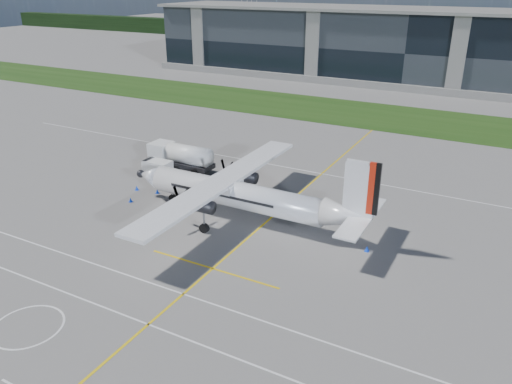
# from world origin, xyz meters

# --- Properties ---
(ground) EXTENTS (400.00, 400.00, 0.00)m
(ground) POSITION_xyz_m (0.00, 40.00, 0.00)
(ground) COLOR #625F5D
(ground) RESTS_ON ground
(grass_strip) EXTENTS (400.00, 18.00, 0.04)m
(grass_strip) POSITION_xyz_m (0.00, 48.00, 0.02)
(grass_strip) COLOR #1B3B10
(grass_strip) RESTS_ON ground
(terminal_building) EXTENTS (120.00, 20.00, 15.00)m
(terminal_building) POSITION_xyz_m (0.00, 80.00, 7.50)
(terminal_building) COLOR black
(terminal_building) RESTS_ON ground
(tree_line) EXTENTS (400.00, 6.00, 6.00)m
(tree_line) POSITION_xyz_m (0.00, 140.00, 3.00)
(tree_line) COLOR black
(tree_line) RESTS_ON ground
(yellow_taxiway_centerline) EXTENTS (0.20, 70.00, 0.01)m
(yellow_taxiway_centerline) POSITION_xyz_m (3.00, 10.00, 0.01)
(yellow_taxiway_centerline) COLOR yellow
(yellow_taxiway_centerline) RESTS_ON ground
(white_lane_line) EXTENTS (90.00, 0.15, 0.01)m
(white_lane_line) POSITION_xyz_m (0.00, -14.00, 0.01)
(white_lane_line) COLOR white
(white_lane_line) RESTS_ON ground
(turboprop_aircraft) EXTENTS (25.51, 26.45, 7.94)m
(turboprop_aircraft) POSITION_xyz_m (0.86, 2.92, 3.97)
(turboprop_aircraft) COLOR white
(turboprop_aircraft) RESTS_ON ground
(fuel_tanker_truck) EXTENTS (8.70, 2.83, 3.26)m
(fuel_tanker_truck) POSITION_xyz_m (-13.16, 11.12, 1.63)
(fuel_tanker_truck) COLOR silver
(fuel_tanker_truck) RESTS_ON ground
(baggage_tug) EXTENTS (3.43, 2.06, 2.06)m
(baggage_tug) POSITION_xyz_m (-13.47, 7.83, 1.03)
(baggage_tug) COLOR silver
(baggage_tug) RESTS_ON ground
(ground_crew_person) EXTENTS (0.67, 0.89, 2.05)m
(ground_crew_person) POSITION_xyz_m (-9.33, 6.76, 1.02)
(ground_crew_person) COLOR #F25907
(ground_crew_person) RESTS_ON ground
(safety_cone_tail) EXTENTS (0.36, 0.36, 0.50)m
(safety_cone_tail) POSITION_xyz_m (13.12, 2.59, 0.25)
(safety_cone_tail) COLOR blue
(safety_cone_tail) RESTS_ON ground
(safety_cone_fwd) EXTENTS (0.36, 0.36, 0.50)m
(safety_cone_fwd) POSITION_xyz_m (-13.17, 3.66, 0.25)
(safety_cone_fwd) COLOR blue
(safety_cone_fwd) RESTS_ON ground
(safety_cone_nose_stbd) EXTENTS (0.36, 0.36, 0.50)m
(safety_cone_nose_stbd) POSITION_xyz_m (-10.61, 4.03, 0.25)
(safety_cone_nose_stbd) COLOR blue
(safety_cone_nose_stbd) RESTS_ON ground
(safety_cone_nose_port) EXTENTS (0.36, 0.36, 0.50)m
(safety_cone_nose_port) POSITION_xyz_m (-11.61, 0.89, 0.25)
(safety_cone_nose_port) COLOR blue
(safety_cone_nose_port) RESTS_ON ground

